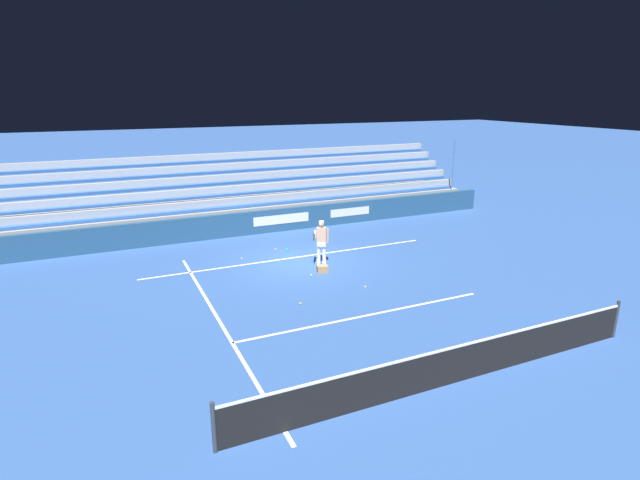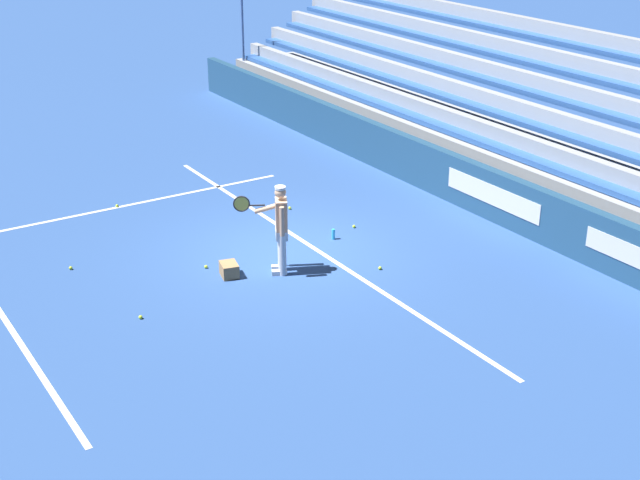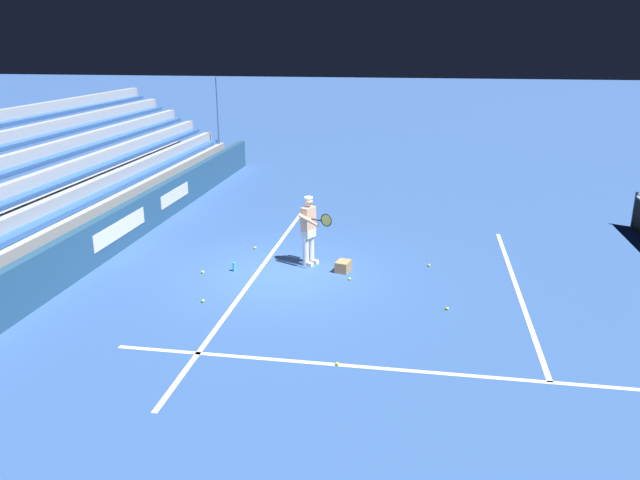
{
  "view_description": "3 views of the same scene",
  "coord_description": "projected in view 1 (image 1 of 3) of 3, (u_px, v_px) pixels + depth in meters",
  "views": [
    {
      "loc": [
        6.96,
        17.42,
        6.46
      ],
      "look_at": [
        -0.12,
        1.9,
        1.39
      ],
      "focal_mm": 28.0,
      "sensor_mm": 36.0,
      "label": 1
    },
    {
      "loc": [
        -13.93,
        8.14,
        7.21
      ],
      "look_at": [
        -1.17,
        0.01,
        0.67
      ],
      "focal_mm": 50.0,
      "sensor_mm": 36.0,
      "label": 2
    },
    {
      "loc": [
        13.54,
        3.28,
        5.32
      ],
      "look_at": [
        0.2,
        1.05,
        0.96
      ],
      "focal_mm": 35.0,
      "sensor_mm": 36.0,
      "label": 3
    }
  ],
  "objects": [
    {
      "name": "court_service_line_white",
      "position": [
        366.0,
        316.0,
        15.0
      ],
      "size": [
        8.22,
        0.1,
        0.01
      ],
      "primitive_type": "cube",
      "color": "white",
      "rests_on": "ground"
    },
    {
      "name": "tennis_ball_on_baseline",
      "position": [
        325.0,
        248.0,
        21.35
      ],
      "size": [
        0.07,
        0.07,
        0.07
      ],
      "primitive_type": "sphere",
      "color": "#CCE533",
      "rests_on": "ground"
    },
    {
      "name": "tennis_ball_by_box",
      "position": [
        301.0,
        304.0,
        15.78
      ],
      "size": [
        0.07,
        0.07,
        0.07
      ],
      "primitive_type": "sphere",
      "color": "#CCE533",
      "rests_on": "ground"
    },
    {
      "name": "ball_box_cardboard",
      "position": [
        322.0,
        269.0,
        18.6
      ],
      "size": [
        0.46,
        0.38,
        0.26
      ],
      "primitive_type": "cube",
      "rotation": [
        0.0,
        0.0,
        -0.23
      ],
      "color": "#A87F51",
      "rests_on": "ground"
    },
    {
      "name": "bleacher_stand",
      "position": [
        245.0,
        206.0,
        25.85
      ],
      "size": [
        24.18,
        4.0,
        3.85
      ],
      "color": "#9EA3A8",
      "rests_on": "ground"
    },
    {
      "name": "court_sideline_white",
      "position": [
        219.0,
        321.0,
        14.68
      ],
      "size": [
        0.1,
        12.0,
        0.01
      ],
      "primitive_type": "cube",
      "color": "white",
      "rests_on": "ground"
    },
    {
      "name": "tennis_ball_far_right",
      "position": [
        365.0,
        287.0,
        17.12
      ],
      "size": [
        0.07,
        0.07,
        0.07
      ],
      "primitive_type": "sphere",
      "color": "#CCE533",
      "rests_on": "ground"
    },
    {
      "name": "tennis_ball_near_player",
      "position": [
        242.0,
        258.0,
        20.05
      ],
      "size": [
        0.07,
        0.07,
        0.07
      ],
      "primitive_type": "sphere",
      "color": "#CCE533",
      "rests_on": "ground"
    },
    {
      "name": "tennis_ball_stray_back",
      "position": [
        311.0,
        275.0,
        18.22
      ],
      "size": [
        0.07,
        0.07,
        0.07
      ],
      "primitive_type": "sphere",
      "color": "#CCE533",
      "rests_on": "ground"
    },
    {
      "name": "tennis_ball_midcourt",
      "position": [
        204.0,
        296.0,
        16.4
      ],
      "size": [
        0.07,
        0.07,
        0.07
      ],
      "primitive_type": "sphere",
      "color": "#CCE533",
      "rests_on": "ground"
    },
    {
      "name": "water_bottle",
      "position": [
        287.0,
        251.0,
        20.7
      ],
      "size": [
        0.07,
        0.07,
        0.22
      ],
      "primitive_type": "cylinder",
      "color": "#33B2E5",
      "rests_on": "ground"
    },
    {
      "name": "ground_plane",
      "position": [
        297.0,
        261.0,
        19.8
      ],
      "size": [
        160.0,
        160.0,
        0.0
      ],
      "primitive_type": "plane",
      "color": "#2D5193"
    },
    {
      "name": "back_wall_sponsor_board",
      "position": [
        261.0,
        222.0,
        23.63
      ],
      "size": [
        25.45,
        0.25,
        1.1
      ],
      "color": "navy",
      "rests_on": "ground"
    },
    {
      "name": "tennis_player",
      "position": [
        321.0,
        242.0,
        19.31
      ],
      "size": [
        0.89,
        0.89,
        1.71
      ],
      "color": "silver",
      "rests_on": "ground"
    },
    {
      "name": "tennis_net",
      "position": [
        453.0,
        365.0,
        11.37
      ],
      "size": [
        11.09,
        0.09,
        1.07
      ],
      "color": "#33383D",
      "rests_on": "ground"
    },
    {
      "name": "court_baseline_white",
      "position": [
        293.0,
        258.0,
        20.24
      ],
      "size": [
        12.0,
        0.1,
        0.01
      ],
      "primitive_type": "cube",
      "color": "white",
      "rests_on": "ground"
    },
    {
      "name": "tennis_ball_toward_net",
      "position": [
        275.0,
        249.0,
        21.22
      ],
      "size": [
        0.07,
        0.07,
        0.07
      ],
      "primitive_type": "sphere",
      "color": "#CCE533",
      "rests_on": "ground"
    }
  ]
}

